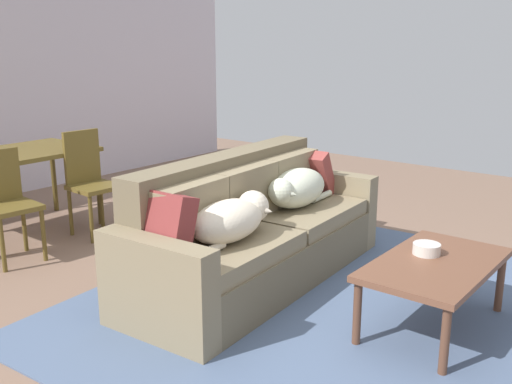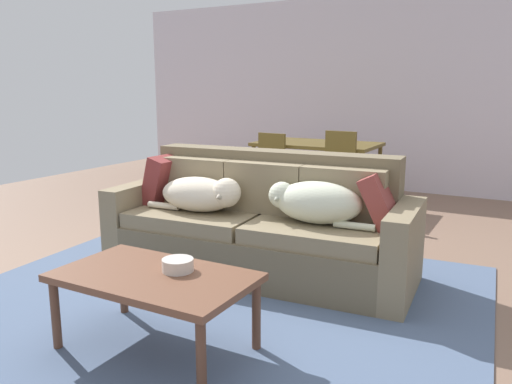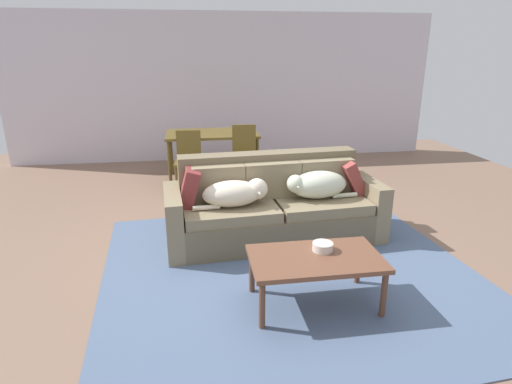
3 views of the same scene
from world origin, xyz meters
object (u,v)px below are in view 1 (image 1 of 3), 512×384
(throw_pillow_by_left_arm, at_px, (162,225))
(bowl_on_coffee_table, at_px, (427,249))
(couch, at_px, (253,233))
(dining_table, at_px, (9,160))
(dog_on_left_cushion, at_px, (232,219))
(throw_pillow_by_right_arm, at_px, (309,173))
(dining_chair_near_right, at_px, (90,178))
(coffee_table, at_px, (435,269))
(dog_on_right_cushion, at_px, (295,188))
(dining_chair_near_left, at_px, (6,199))

(throw_pillow_by_left_arm, distance_m, bowl_on_coffee_table, 1.68)
(couch, relative_size, dining_table, 1.67)
(dog_on_left_cushion, distance_m, bowl_on_coffee_table, 1.27)
(throw_pillow_by_right_arm, bearing_deg, dog_on_left_cushion, -168.39)
(throw_pillow_by_right_arm, bearing_deg, dining_chair_near_right, 119.21)
(throw_pillow_by_left_arm, height_order, coffee_table, throw_pillow_by_left_arm)
(bowl_on_coffee_table, bearing_deg, throw_pillow_by_left_arm, 130.75)
(couch, relative_size, throw_pillow_by_left_arm, 5.87)
(dining_table, xyz_separation_m, dining_chair_near_right, (0.46, -0.56, -0.17))
(dog_on_right_cushion, distance_m, throw_pillow_by_right_arm, 0.48)
(throw_pillow_by_left_arm, xyz_separation_m, dining_table, (0.39, 2.46, 0.04))
(couch, bearing_deg, throw_pillow_by_right_arm, 2.76)
(throw_pillow_by_right_arm, relative_size, dining_table, 0.28)
(dog_on_right_cushion, xyz_separation_m, throw_pillow_by_left_arm, (-1.39, 0.04, 0.03))
(bowl_on_coffee_table, bearing_deg, dog_on_left_cushion, 118.55)
(throw_pillow_by_left_arm, xyz_separation_m, dining_chair_near_right, (0.84, 1.90, -0.13))
(throw_pillow_by_left_arm, bearing_deg, bowl_on_coffee_table, -49.25)
(dog_on_left_cushion, xyz_separation_m, bowl_on_coffee_table, (0.60, -1.11, -0.13))
(dog_on_right_cushion, distance_m, dining_table, 2.69)
(throw_pillow_by_right_arm, xyz_separation_m, dining_table, (-1.45, 2.33, 0.05))
(coffee_table, distance_m, dining_table, 3.88)
(throw_pillow_by_left_arm, distance_m, dining_chair_near_right, 2.08)
(couch, distance_m, dog_on_right_cushion, 0.54)
(throw_pillow_by_right_arm, bearing_deg, bowl_on_coffee_table, -118.23)
(dog_on_right_cushion, distance_m, dining_chair_near_left, 2.36)
(couch, relative_size, dining_chair_near_right, 2.51)
(couch, distance_m, throw_pillow_by_right_arm, 0.97)
(dog_on_right_cushion, bearing_deg, throw_pillow_by_left_arm, 174.39)
(coffee_table, bearing_deg, couch, 93.38)
(dog_on_left_cushion, height_order, dining_table, dining_table)
(dog_on_right_cushion, relative_size, dining_chair_near_right, 0.84)
(coffee_table, distance_m, dining_chair_near_left, 3.37)
(dog_on_left_cushion, height_order, throw_pillow_by_left_arm, throw_pillow_by_left_arm)
(dog_on_right_cushion, height_order, throw_pillow_by_right_arm, throw_pillow_by_right_arm)
(dog_on_left_cushion, xyz_separation_m, dining_chair_near_right, (0.36, 2.05, -0.08))
(dog_on_left_cushion, distance_m, throw_pillow_by_left_arm, 0.51)
(throw_pillow_by_left_arm, xyz_separation_m, bowl_on_coffee_table, (1.09, -1.26, -0.18))
(dog_on_left_cushion, relative_size, throw_pillow_by_right_arm, 1.99)
(coffee_table, relative_size, dining_chair_near_left, 1.18)
(coffee_table, bearing_deg, dog_on_left_cushion, 113.16)
(dining_table, height_order, dining_chair_near_right, dining_chair_near_right)
(dog_on_left_cushion, xyz_separation_m, coffee_table, (0.52, -1.21, -0.22))
(coffee_table, bearing_deg, bowl_on_coffee_table, 48.37)
(bowl_on_coffee_table, relative_size, dining_chair_near_left, 0.19)
(dog_on_left_cushion, bearing_deg, bowl_on_coffee_table, -65.34)
(couch, xyz_separation_m, dog_on_right_cushion, (0.47, -0.06, 0.26))
(dining_chair_near_left, xyz_separation_m, dining_chair_near_right, (0.84, 0.04, 0.02))
(bowl_on_coffee_table, height_order, dining_table, dining_table)
(dog_on_right_cushion, xyz_separation_m, dining_chair_near_right, (-0.54, 1.94, -0.10))
(throw_pillow_by_left_arm, bearing_deg, dining_chair_near_right, 66.00)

